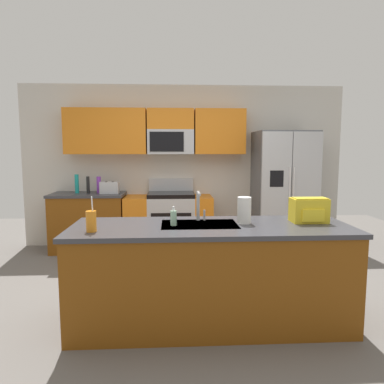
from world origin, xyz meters
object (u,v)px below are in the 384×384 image
object	(u,v)px
sink_faucet	(199,203)
paper_towel_roll	(244,210)
refrigerator	(284,191)
drink_cup_orange	(91,221)
range_oven	(169,221)
bottle_teal	(77,184)
bottle_purple	(99,185)
toaster	(110,188)
pepper_mill	(88,185)
soap_dispenser	(174,218)
backpack	(309,210)

from	to	relation	value
sink_faucet	paper_towel_roll	xyz separation A→B (m)	(0.40, -0.12, -0.05)
paper_towel_roll	refrigerator	bearing A→B (deg)	64.60
refrigerator	drink_cup_orange	bearing A→B (deg)	-133.08
range_oven	bottle_teal	xyz separation A→B (m)	(-1.41, 0.01, 0.60)
bottle_purple	paper_towel_roll	distance (m)	2.98
paper_towel_roll	toaster	bearing A→B (deg)	124.73
range_oven	refrigerator	xyz separation A→B (m)	(1.81, -0.07, 0.48)
bottle_purple	range_oven	bearing A→B (deg)	-0.45
bottle_purple	paper_towel_roll	size ratio (longest dim) A/B	1.06
refrigerator	pepper_mill	size ratio (longest dim) A/B	7.13
sink_faucet	range_oven	bearing A→B (deg)	97.74
bottle_teal	bottle_purple	world-z (taller)	bottle_teal
range_oven	toaster	bearing A→B (deg)	-176.67
toaster	drink_cup_orange	size ratio (longest dim) A/B	0.96
bottle_purple	soap_dispenser	size ratio (longest dim) A/B	1.50
refrigerator	backpack	bearing A→B (deg)	-102.06
toaster	backpack	size ratio (longest dim) A/B	0.88
toaster	bottle_purple	xyz separation A→B (m)	(-0.17, 0.06, 0.04)
bottle_purple	drink_cup_orange	distance (m)	2.70
refrigerator	pepper_mill	world-z (taller)	refrigerator
bottle_teal	bottle_purple	size ratio (longest dim) A/B	1.14
pepper_mill	bottle_purple	world-z (taller)	pepper_mill
toaster	bottle_purple	bearing A→B (deg)	160.73
paper_towel_roll	soap_dispenser	bearing A→B (deg)	-174.78
range_oven	paper_towel_roll	world-z (taller)	paper_towel_roll
soap_dispenser	backpack	xyz separation A→B (m)	(1.25, 0.07, 0.05)
toaster	sink_faucet	xyz separation A→B (m)	(1.21, -2.20, 0.08)
drink_cup_orange	backpack	distance (m)	1.94
range_oven	backpack	bearing A→B (deg)	-60.91
refrigerator	soap_dispenser	bearing A→B (deg)	-126.28
drink_cup_orange	soap_dispenser	distance (m)	0.70
soap_dispenser	pepper_mill	bearing A→B (deg)	118.23
toaster	bottle_teal	distance (m)	0.52
range_oven	drink_cup_orange	xyz separation A→B (m)	(-0.60, -2.64, 0.54)
range_oven	bottle_teal	bearing A→B (deg)	179.60
bottle_purple	backpack	world-z (taller)	bottle_purple
drink_cup_orange	bottle_teal	bearing A→B (deg)	106.98
sink_faucet	soap_dispenser	bearing A→B (deg)	-142.54
drink_cup_orange	paper_towel_roll	bearing A→B (deg)	11.45
refrigerator	soap_dispenser	size ratio (longest dim) A/B	10.88
range_oven	bottle_teal	size ratio (longest dim) A/B	4.68
drink_cup_orange	paper_towel_roll	world-z (taller)	drink_cup_orange
toaster	drink_cup_orange	distance (m)	2.61
paper_towel_roll	backpack	size ratio (longest dim) A/B	0.75
toaster	sink_faucet	size ratio (longest dim) A/B	0.99
bottle_teal	drink_cup_orange	size ratio (longest dim) A/B	1.00
refrigerator	toaster	bearing A→B (deg)	179.59
bottle_teal	range_oven	bearing A→B (deg)	-0.40
pepper_mill	drink_cup_orange	size ratio (longest dim) A/B	0.89
bottle_teal	drink_cup_orange	bearing A→B (deg)	-73.02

